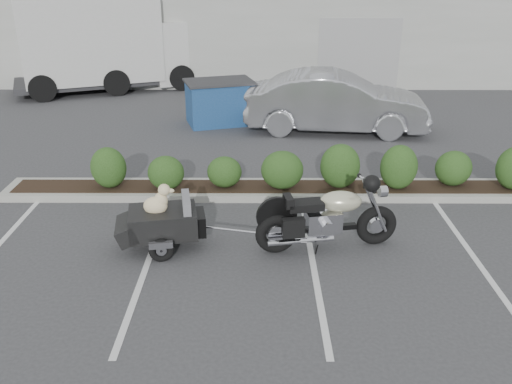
{
  "coord_description": "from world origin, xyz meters",
  "views": [
    {
      "loc": [
        0.3,
        -8.3,
        4.58
      ],
      "look_at": [
        0.27,
        0.54,
        0.75
      ],
      "focal_mm": 38.0,
      "sensor_mm": 36.0,
      "label": 1
    }
  ],
  "objects_px": {
    "motorcycle": "(328,218)",
    "delivery_truck": "(114,46)",
    "pet_trailer": "(162,221)",
    "dumpster": "(220,102)",
    "sedan": "(336,102)"
  },
  "relations": [
    {
      "from": "sedan",
      "to": "delivery_truck",
      "type": "xyz_separation_m",
      "value": [
        -7.55,
        5.45,
        0.76
      ]
    },
    {
      "from": "pet_trailer",
      "to": "delivery_truck",
      "type": "xyz_separation_m",
      "value": [
        -3.74,
        12.31,
        1.1
      ]
    },
    {
      "from": "motorcycle",
      "to": "delivery_truck",
      "type": "distance_m",
      "value": 13.99
    },
    {
      "from": "delivery_truck",
      "to": "motorcycle",
      "type": "bearing_deg",
      "value": -83.68
    },
    {
      "from": "sedan",
      "to": "dumpster",
      "type": "height_order",
      "value": "sedan"
    },
    {
      "from": "sedan",
      "to": "dumpster",
      "type": "xyz_separation_m",
      "value": [
        -3.34,
        0.77,
        -0.19
      ]
    },
    {
      "from": "pet_trailer",
      "to": "dumpster",
      "type": "bearing_deg",
      "value": 76.42
    },
    {
      "from": "dumpster",
      "to": "motorcycle",
      "type": "bearing_deg",
      "value": -89.79
    },
    {
      "from": "sedan",
      "to": "dumpster",
      "type": "bearing_deg",
      "value": 83.02
    },
    {
      "from": "motorcycle",
      "to": "sedan",
      "type": "bearing_deg",
      "value": 71.5
    },
    {
      "from": "dumpster",
      "to": "delivery_truck",
      "type": "distance_m",
      "value": 6.37
    },
    {
      "from": "motorcycle",
      "to": "dumpster",
      "type": "bearing_deg",
      "value": 96.83
    },
    {
      "from": "motorcycle",
      "to": "sedan",
      "type": "xyz_separation_m",
      "value": [
        1.02,
        6.88,
        0.27
      ]
    },
    {
      "from": "motorcycle",
      "to": "pet_trailer",
      "type": "height_order",
      "value": "motorcycle"
    },
    {
      "from": "pet_trailer",
      "to": "delivery_truck",
      "type": "relative_size",
      "value": 0.26
    }
  ]
}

